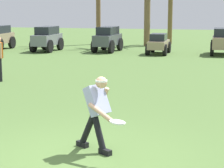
% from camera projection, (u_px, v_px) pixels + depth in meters
% --- Properties ---
extents(ground_plane, '(80.00, 80.00, 0.00)m').
position_uv_depth(ground_plane, '(79.00, 161.00, 7.50)').
color(ground_plane, '#4E6E35').
extents(frisbee_thrower, '(0.89, 0.83, 1.41)m').
position_uv_depth(frisbee_thrower, '(97.00, 110.00, 7.84)').
color(frisbee_thrower, black).
rests_on(frisbee_thrower, ground_plane).
extents(frisbee_in_flight, '(0.33, 0.33, 0.06)m').
position_uv_depth(frisbee_in_flight, '(118.00, 122.00, 7.21)').
color(frisbee_in_flight, white).
extents(parked_car_slot_b, '(1.27, 2.40, 1.40)m').
position_uv_depth(parked_car_slot_b, '(47.00, 38.00, 24.82)').
color(parked_car_slot_b, slate).
rests_on(parked_car_slot_b, ground_plane).
extents(parked_car_slot_c, '(1.41, 2.45, 1.40)m').
position_uv_depth(parked_car_slot_c, '(108.00, 38.00, 24.58)').
color(parked_car_slot_c, '#474C51').
rests_on(parked_car_slot_c, ground_plane).
extents(parked_car_slot_d, '(1.17, 2.24, 1.10)m').
position_uv_depth(parked_car_slot_d, '(159.00, 43.00, 23.43)').
color(parked_car_slot_d, '#998466').
rests_on(parked_car_slot_d, ground_plane).
extents(parked_car_slot_e, '(1.20, 2.37, 1.40)m').
position_uv_depth(parked_car_slot_e, '(222.00, 41.00, 23.08)').
color(parked_car_slot_e, '#998466').
rests_on(parked_car_slot_e, ground_plane).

